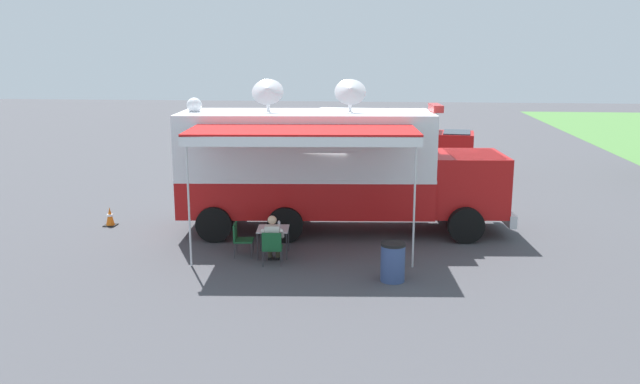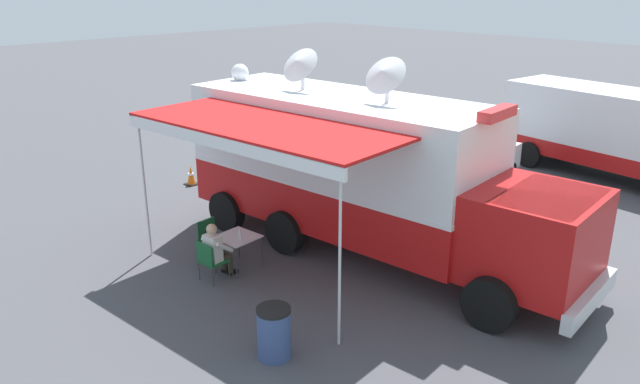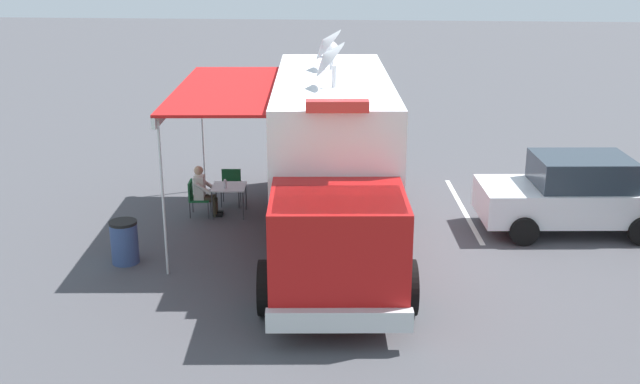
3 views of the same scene
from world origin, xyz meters
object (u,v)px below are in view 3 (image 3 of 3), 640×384
Objects in this scene: trash_bin at (124,242)px; traffic_cone at (340,149)px; water_bottle at (225,184)px; folding_chair_at_table at (196,195)px; command_truck at (332,154)px; folding_chair_beside_table at (231,184)px; folding_table at (229,188)px; car_behind_truck at (574,194)px; seated_responder at (203,190)px.

trash_bin is 1.57× the size of traffic_cone.
folding_chair_at_table is (0.75, -0.05, -0.32)m from water_bottle.
command_truck is at bearing 91.41° from traffic_cone.
folding_chair_at_table is 1.00× the size of folding_chair_beside_table.
folding_table is 0.95× the size of trash_bin.
folding_chair_beside_table is 0.20× the size of car_behind_truck.
command_truck is 43.13× the size of water_bottle.
car_behind_truck is at bearing 178.26° from water_bottle.
folding_chair_beside_table is (-0.68, -0.96, 0.00)m from folding_chair_at_table.
folding_chair_at_table is 1.18m from folding_chair_beside_table.
traffic_cone is (-3.01, -5.53, -0.37)m from seated_responder.
car_behind_truck is (-8.18, 1.26, 0.37)m from folding_chair_beside_table.
seated_responder reaches higher than folding_table.
folding_chair_beside_table is (2.68, -2.16, -1.43)m from command_truck.
folding_chair_at_table is at bearing 8.00° from folding_table.
folding_chair_at_table is 0.96× the size of trash_bin.
traffic_cone is at bearing -118.58° from seated_responder.
folding_chair_at_table is 6.41m from traffic_cone.
folding_table is at bearing -171.02° from seated_responder.
water_bottle is 0.39× the size of traffic_cone.
trash_bin is 10.02m from car_behind_truck.
seated_responder is (0.49, 0.95, 0.14)m from folding_chair_beside_table.
seated_responder is 3.13m from trash_bin.
water_bottle is at bearing -1.74° from car_behind_truck.
traffic_cone is (0.17, -6.74, -1.67)m from command_truck.
water_bottle is 0.59m from seated_responder.
car_behind_truck is at bearing 178.06° from folding_chair_at_table.
folding_chair_beside_table is at bearing 61.21° from traffic_cone.
car_behind_truck is (-8.06, 0.41, 0.21)m from folding_table.
folding_chair_at_table is at bearing 4.80° from seated_responder.
command_truck reaches higher than folding_chair_at_table.
command_truck is 11.11× the size of folding_chair_at_table.
folding_chair_at_table is 0.23m from seated_responder.
trash_bin is at bearing 64.80° from traffic_cone.
command_truck reaches higher than car_behind_truck.
trash_bin is at bearing 22.82° from command_truck.
car_behind_truck is (-8.86, 0.30, 0.37)m from folding_chair_at_table.
water_bottle reaches higher than traffic_cone.
water_bottle is 6.14m from traffic_cone.
trash_bin is (1.60, 3.06, -0.22)m from folding_table.
command_truck reaches higher than traffic_cone.
water_bottle is at bearing 93.58° from folding_chair_beside_table.
traffic_cone is 0.13× the size of car_behind_truck.
traffic_cone is 8.16m from car_behind_truck.
seated_responder is at bearing -20.92° from command_truck.
traffic_cone is at bearing -113.84° from folding_table.
folding_table is at bearing -27.06° from command_truck.
water_bottle reaches higher than trash_bin.
seated_responder is at bearing -2.09° from car_behind_truck.
seated_responder is (-0.19, -0.02, 0.14)m from folding_chair_at_table.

